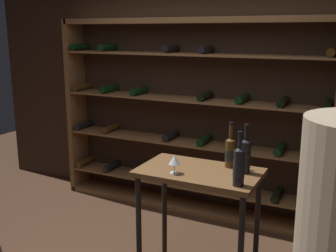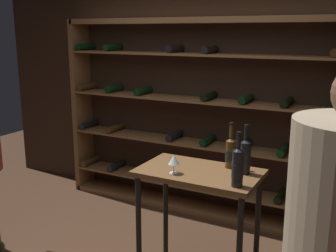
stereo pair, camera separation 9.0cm
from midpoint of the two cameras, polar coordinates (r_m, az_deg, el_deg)
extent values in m
cube|color=#332319|center=(4.52, 5.32, 5.23)|extent=(5.90, 0.10, 2.75)
cube|color=brown|center=(5.24, -13.15, 2.61)|extent=(0.06, 0.32, 2.13)
cube|color=brown|center=(4.08, 21.92, -0.93)|extent=(0.06, 0.32, 2.13)
cube|color=brown|center=(4.35, 2.27, 14.55)|extent=(3.03, 0.32, 0.06)
cube|color=brown|center=(4.77, 2.04, -11.14)|extent=(3.03, 0.32, 0.06)
cube|color=brown|center=(4.66, 2.07, -8.04)|extent=(2.95, 0.32, 0.02)
cylinder|color=#4C3314|center=(5.35, -11.93, -4.90)|extent=(0.08, 0.30, 0.08)
cylinder|color=black|center=(5.11, -8.34, -5.58)|extent=(0.08, 0.30, 0.08)
cylinder|color=black|center=(4.91, -4.43, -6.29)|extent=(0.08, 0.30, 0.08)
cylinder|color=#4C3314|center=(4.72, -0.18, -7.03)|extent=(0.08, 0.30, 0.08)
cylinder|color=black|center=(4.45, 9.29, -8.53)|extent=(0.08, 0.30, 0.08)
cylinder|color=black|center=(4.36, 14.44, -9.25)|extent=(0.08, 0.30, 0.08)
cylinder|color=black|center=(4.30, 19.77, -9.91)|extent=(0.08, 0.30, 0.08)
cube|color=brown|center=(4.51, 2.12, -2.32)|extent=(2.95, 0.32, 0.02)
cylinder|color=black|center=(5.22, -12.18, 0.14)|extent=(0.08, 0.30, 0.08)
cylinder|color=#4C3314|center=(4.98, -8.53, -0.32)|extent=(0.08, 0.30, 0.08)
cylinder|color=black|center=(4.58, -0.18, -1.36)|extent=(0.08, 0.30, 0.08)
cylinder|color=black|center=(4.42, 4.52, -1.94)|extent=(0.08, 0.30, 0.08)
cylinder|color=black|center=(4.29, 9.53, -2.54)|extent=(0.08, 0.30, 0.08)
cylinder|color=black|center=(4.20, 14.81, -3.15)|extent=(0.08, 0.30, 0.08)
cylinder|color=black|center=(4.15, 20.29, -3.76)|extent=(0.08, 0.30, 0.08)
cube|color=brown|center=(4.41, 2.17, 3.73)|extent=(2.95, 0.32, 0.02)
cylinder|color=#4C3314|center=(5.13, -12.44, 5.39)|extent=(0.08, 0.30, 0.08)
cylinder|color=black|center=(4.89, -8.72, 5.18)|extent=(0.08, 0.30, 0.08)
cylinder|color=black|center=(4.68, -4.64, 4.92)|extent=(0.08, 0.30, 0.08)
cylinder|color=black|center=(4.32, 4.63, 4.24)|extent=(0.08, 0.30, 0.08)
cylinder|color=black|center=(4.19, 9.78, 3.82)|extent=(0.08, 0.30, 0.08)
cylinder|color=black|center=(4.10, 15.20, 3.34)|extent=(0.08, 0.30, 0.08)
cylinder|color=black|center=(4.04, 20.82, 2.80)|extent=(0.08, 0.30, 0.08)
cube|color=brown|center=(4.35, 2.23, 10.00)|extent=(2.95, 0.32, 0.02)
cylinder|color=black|center=(5.09, -12.71, 10.77)|extent=(0.08, 0.30, 0.08)
cylinder|color=black|center=(4.85, -8.92, 10.82)|extent=(0.08, 0.30, 0.08)
cylinder|color=black|center=(4.44, -0.19, 10.78)|extent=(0.08, 0.30, 0.08)
cylinder|color=black|center=(4.27, 4.75, 10.64)|extent=(0.08, 0.30, 0.08)
cylinder|color=#4C3314|center=(3.99, 21.39, 9.63)|extent=(0.08, 0.30, 0.08)
cube|color=brown|center=(3.14, 3.55, -6.53)|extent=(0.92, 0.55, 0.04)
cylinder|color=black|center=(3.32, -4.91, -14.43)|extent=(0.04, 0.04, 0.92)
cylinder|color=black|center=(3.67, -1.21, -11.56)|extent=(0.04, 0.04, 0.92)
cylinder|color=black|center=(3.40, 11.54, -13.90)|extent=(0.04, 0.04, 0.92)
cylinder|color=black|center=(3.08, 9.92, -4.35)|extent=(0.08, 0.08, 0.24)
cone|color=black|center=(3.04, 10.01, -1.98)|extent=(0.08, 0.08, 0.03)
cylinder|color=black|center=(3.03, 10.05, -0.95)|extent=(0.03, 0.03, 0.09)
cylinder|color=black|center=(3.02, 10.10, 0.05)|extent=(0.03, 0.03, 0.02)
cylinder|color=black|center=(3.08, 9.91, -4.56)|extent=(0.08, 0.08, 0.09)
cylinder|color=black|center=(2.82, 8.97, -5.85)|extent=(0.08, 0.08, 0.25)
cone|color=black|center=(2.77, 9.07, -3.15)|extent=(0.08, 0.08, 0.03)
cylinder|color=black|center=(2.76, 9.11, -2.05)|extent=(0.03, 0.03, 0.09)
cylinder|color=black|center=(2.75, 9.15, -0.97)|extent=(0.03, 0.03, 0.02)
cylinder|color=black|center=(2.82, 8.96, -6.09)|extent=(0.08, 0.08, 0.10)
cylinder|color=#4C3314|center=(3.20, 7.89, -3.87)|extent=(0.08, 0.08, 0.21)
cone|color=#4C3314|center=(3.16, 7.96, -1.81)|extent=(0.08, 0.08, 0.03)
cylinder|color=#4C3314|center=(3.15, 8.00, -0.72)|extent=(0.03, 0.03, 0.10)
cylinder|color=black|center=(3.13, 8.03, 0.34)|extent=(0.03, 0.03, 0.02)
cylinder|color=black|center=(3.20, 7.89, -4.05)|extent=(0.08, 0.08, 0.08)
cylinder|color=silver|center=(3.06, 0.04, -6.58)|extent=(0.07, 0.07, 0.00)
cylinder|color=silver|center=(3.05, 0.04, -5.94)|extent=(0.01, 0.01, 0.07)
cone|color=silver|center=(3.02, 0.04, -4.73)|extent=(0.09, 0.09, 0.07)
cylinder|color=#590A14|center=(3.03, 0.04, -5.00)|extent=(0.05, 0.05, 0.02)
camera|label=1|loc=(0.05, -90.84, -0.20)|focal=43.57mm
camera|label=2|loc=(0.05, 89.16, 0.20)|focal=43.57mm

